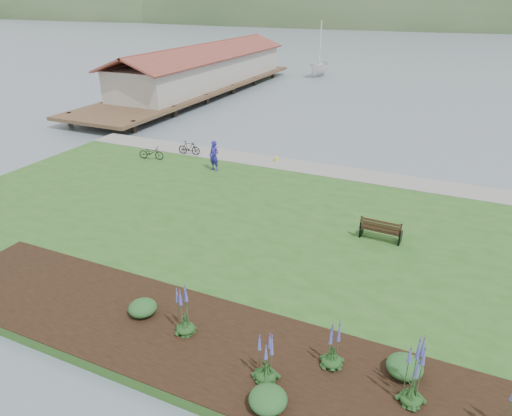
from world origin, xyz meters
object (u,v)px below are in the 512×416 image
at_px(person, 214,153).
at_px(sailboat, 319,76).
at_px(bicycle_a, 151,153).
at_px(park_bench, 381,229).

height_order(person, sailboat, sailboat).
xyz_separation_m(person, sailboat, (-5.68, 39.98, -1.52)).
relative_size(bicycle_a, sailboat, 0.07).
bearing_deg(bicycle_a, sailboat, -10.35).
bearing_deg(bicycle_a, park_bench, -118.62).
distance_m(park_bench, bicycle_a, 16.77).
height_order(bicycle_a, sailboat, sailboat).
bearing_deg(person, park_bench, -11.04).
bearing_deg(person, bicycle_a, -169.57).
relative_size(park_bench, sailboat, 0.08).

